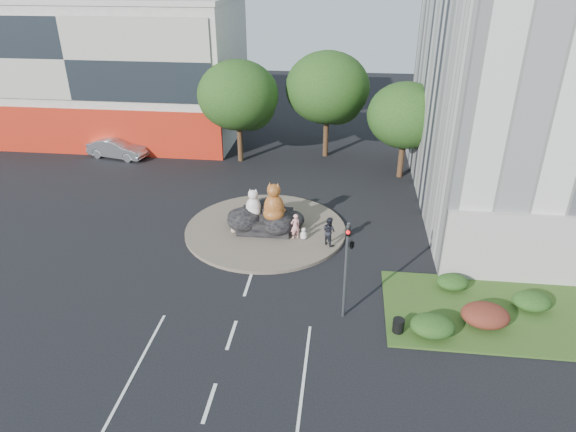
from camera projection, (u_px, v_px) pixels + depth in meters
The scene contains 22 objects.
ground at pixel (232, 335), 23.29m from camera, with size 120.00×120.00×0.00m, color black.
roundabout_island at pixel (266, 229), 32.10m from camera, with size 10.00×10.00×0.20m, color brown.
rock_plinth at pixel (265, 221), 31.85m from camera, with size 3.20×2.60×0.90m, color black, non-canonical shape.
shophouse_block at pixel (101, 68), 47.08m from camera, with size 25.20×12.30×17.40m.
grass_verge at pixel (489, 312), 24.67m from camera, with size 10.00×6.00×0.12m, color #304F1A.
tree_left at pixel (239, 98), 40.86m from camera, with size 6.46×6.46×8.27m.
tree_mid at pixel (328, 91), 41.77m from camera, with size 6.84×6.84×8.76m.
tree_right at pixel (406, 118), 38.02m from camera, with size 5.70×5.70×7.30m.
hedge_near_green at pixel (433, 326), 22.98m from camera, with size 2.00×1.60×0.90m, color black.
hedge_red at pixel (485, 315), 23.59m from camera, with size 2.20×1.76×0.99m, color #541E16.
hedge_mid_green at pixel (532, 301), 24.70m from camera, with size 1.80×1.44×0.81m, color black.
hedge_back_green at pixel (452, 282), 26.23m from camera, with size 1.60×1.28×0.72m, color black.
traffic_light at pixel (349, 251), 22.89m from camera, with size 0.44×1.24×5.00m.
street_lamp at pixel (499, 186), 26.98m from camera, with size 2.34×0.22×8.06m.
cat_white at pixel (253, 202), 31.23m from camera, with size 1.06×0.92×1.77m, color silver, non-canonical shape.
cat_tabby at pixel (274, 201), 30.67m from camera, with size 1.44×1.25×2.39m, color #AF5B24, non-canonical shape.
kitten_calico at pixel (234, 226), 31.36m from camera, with size 0.49×0.42×0.81m, color beige, non-canonical shape.
kitten_white at pixel (304, 233), 30.68m from camera, with size 0.45×0.39×0.75m, color beige, non-canonical shape.
pedestrian_pink at pixel (295, 226), 30.53m from camera, with size 0.59×0.39×1.61m, color pink.
pedestrian_dark at pixel (329, 231), 29.84m from camera, with size 0.85×0.67×1.76m, color black.
parked_car at pixel (117, 148), 43.46m from camera, with size 1.77×5.09×1.68m, color #A8ACB0.
litter_bin at pixel (398, 325), 23.20m from camera, with size 0.53×0.53×0.65m, color black.
Camera 1 is at (4.68, -17.89, 15.37)m, focal length 32.00 mm.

